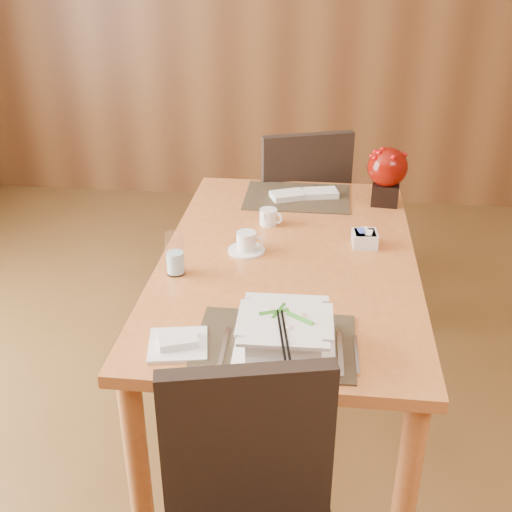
# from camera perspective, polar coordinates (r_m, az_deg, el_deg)

# --- Properties ---
(dining_table) EXTENTS (0.90, 1.50, 0.75)m
(dining_table) POSITION_cam_1_polar(r_m,az_deg,el_deg) (2.34, 2.86, -2.04)
(dining_table) COLOR #C16D35
(dining_table) RESTS_ON ground
(placemat_near) EXTENTS (0.45, 0.33, 0.01)m
(placemat_near) POSITION_cam_1_polar(r_m,az_deg,el_deg) (1.82, 1.71, -7.73)
(placemat_near) COLOR black
(placemat_near) RESTS_ON dining_table
(placemat_far) EXTENTS (0.45, 0.33, 0.01)m
(placemat_far) POSITION_cam_1_polar(r_m,az_deg,el_deg) (2.79, 3.69, 5.25)
(placemat_far) COLOR black
(placemat_far) RESTS_ON dining_table
(soup_setting) EXTENTS (0.28, 0.28, 0.11)m
(soup_setting) POSITION_cam_1_polar(r_m,az_deg,el_deg) (1.76, 2.56, -7.11)
(soup_setting) COLOR silver
(soup_setting) RESTS_ON dining_table
(coffee_cup) EXTENTS (0.13, 0.13, 0.08)m
(coffee_cup) POSITION_cam_1_polar(r_m,az_deg,el_deg) (2.31, -0.86, 1.14)
(coffee_cup) COLOR silver
(coffee_cup) RESTS_ON dining_table
(water_glass) EXTENTS (0.09, 0.09, 0.15)m
(water_glass) POSITION_cam_1_polar(r_m,az_deg,el_deg) (2.16, -7.22, 0.18)
(water_glass) COLOR silver
(water_glass) RESTS_ON dining_table
(creamer_jug) EXTENTS (0.12, 0.12, 0.06)m
(creamer_jug) POSITION_cam_1_polar(r_m,az_deg,el_deg) (2.52, 1.11, 3.50)
(creamer_jug) COLOR silver
(creamer_jug) RESTS_ON dining_table
(sugar_caddy) EXTENTS (0.10, 0.10, 0.05)m
(sugar_caddy) POSITION_cam_1_polar(r_m,az_deg,el_deg) (2.39, 9.64, 1.51)
(sugar_caddy) COLOR silver
(sugar_caddy) RESTS_ON dining_table
(berry_decor) EXTENTS (0.17, 0.17, 0.24)m
(berry_decor) POSITION_cam_1_polar(r_m,az_deg,el_deg) (2.73, 11.57, 7.29)
(berry_decor) COLOR black
(berry_decor) RESTS_ON dining_table
(napkins_far) EXTENTS (0.31, 0.18, 0.03)m
(napkins_far) POSITION_cam_1_polar(r_m,az_deg,el_deg) (2.79, 4.53, 5.52)
(napkins_far) COLOR silver
(napkins_far) RESTS_ON dining_table
(bread_plate) EXTENTS (0.19, 0.19, 0.01)m
(bread_plate) POSITION_cam_1_polar(r_m,az_deg,el_deg) (1.82, -6.94, -7.82)
(bread_plate) COLOR silver
(bread_plate) RESTS_ON dining_table
(far_chair) EXTENTS (0.57, 0.57, 0.96)m
(far_chair) POSITION_cam_1_polar(r_m,az_deg,el_deg) (3.20, 3.81, 4.13)
(far_chair) COLOR black
(far_chair) RESTS_ON ground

